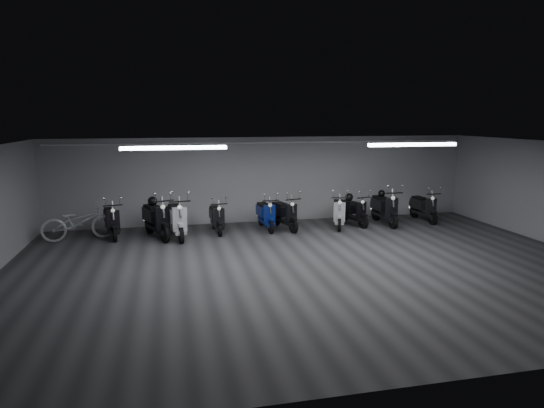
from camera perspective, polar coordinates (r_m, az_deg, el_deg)
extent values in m
cube|color=#333335|center=(11.00, 4.73, -7.67)|extent=(14.00, 10.00, 0.01)
cube|color=gray|center=(10.47, 4.97, 7.10)|extent=(14.00, 10.00, 0.01)
cube|color=#9B9B9E|center=(15.44, -0.66, 2.99)|extent=(14.00, 0.01, 2.80)
cube|color=#9B9B9E|center=(6.21, 18.82, -9.09)|extent=(14.00, 0.01, 2.80)
cube|color=white|center=(11.00, -11.86, 6.74)|extent=(2.40, 0.18, 0.08)
cube|color=white|center=(12.59, 16.81, 6.97)|extent=(2.40, 0.18, 0.08)
cylinder|color=white|center=(15.24, -0.61, 7.50)|extent=(13.60, 0.05, 0.05)
imported|color=silver|center=(14.22, -22.57, -1.59)|extent=(2.06, 1.03, 1.27)
sphere|color=black|center=(15.33, 9.41, 0.84)|extent=(0.26, 0.26, 0.26)
sphere|color=black|center=(15.65, 13.25, 1.28)|extent=(0.23, 0.23, 0.23)
sphere|color=black|center=(13.96, -14.40, 0.35)|extent=(0.27, 0.27, 0.27)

